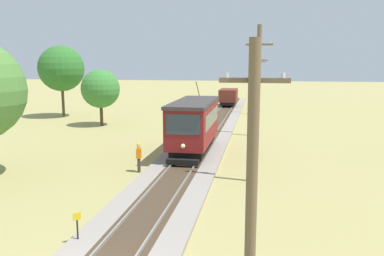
{
  "coord_description": "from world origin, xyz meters",
  "views": [
    {
      "loc": [
        4.52,
        -9.46,
        6.45
      ],
      "look_at": [
        -0.04,
        16.68,
        1.99
      ],
      "focal_mm": 36.61,
      "sensor_mm": 36.0,
      "label": 1
    }
  ],
  "objects_px": {
    "utility_pole_mid": "(259,92)",
    "red_tram": "(194,124)",
    "tree_left_far": "(100,89)",
    "track_worker": "(139,156)",
    "utility_pole_near_tram": "(258,104)",
    "trackside_signal_marker": "(77,226)",
    "freight_car": "(228,97)",
    "utility_pole_foreground": "(251,203)",
    "utility_pole_far": "(259,84)",
    "tree_right_far": "(61,69)"
  },
  "relations": [
    {
      "from": "freight_car",
      "to": "tree_left_far",
      "type": "xyz_separation_m",
      "value": [
        -11.51,
        -19.01,
        2.24
      ]
    },
    {
      "from": "red_tram",
      "to": "trackside_signal_marker",
      "type": "distance_m",
      "value": 14.64
    },
    {
      "from": "track_worker",
      "to": "tree_left_far",
      "type": "bearing_deg",
      "value": 114.95
    },
    {
      "from": "freight_car",
      "to": "utility_pole_mid",
      "type": "bearing_deg",
      "value": -78.72
    },
    {
      "from": "utility_pole_near_tram",
      "to": "tree_left_far",
      "type": "relative_size",
      "value": 1.45
    },
    {
      "from": "red_tram",
      "to": "utility_pole_mid",
      "type": "relative_size",
      "value": 1.13
    },
    {
      "from": "utility_pole_foreground",
      "to": "tree_left_far",
      "type": "bearing_deg",
      "value": 118.08
    },
    {
      "from": "red_tram",
      "to": "utility_pole_foreground",
      "type": "xyz_separation_m",
      "value": [
        4.4,
        -18.89,
        1.37
      ]
    },
    {
      "from": "utility_pole_foreground",
      "to": "utility_pole_far",
      "type": "xyz_separation_m",
      "value": [
        0.0,
        41.34,
        0.23
      ]
    },
    {
      "from": "utility_pole_foreground",
      "to": "trackside_signal_marker",
      "type": "distance_m",
      "value": 8.16
    },
    {
      "from": "utility_pole_mid",
      "to": "red_tram",
      "type": "bearing_deg",
      "value": -119.1
    },
    {
      "from": "trackside_signal_marker",
      "to": "tree_right_far",
      "type": "relative_size",
      "value": 0.14
    },
    {
      "from": "utility_pole_mid",
      "to": "tree_right_far",
      "type": "relative_size",
      "value": 0.9
    },
    {
      "from": "utility_pole_mid",
      "to": "tree_left_far",
      "type": "distance_m",
      "value": 16.2
    },
    {
      "from": "trackside_signal_marker",
      "to": "utility_pole_foreground",
      "type": "bearing_deg",
      "value": -35.65
    },
    {
      "from": "trackside_signal_marker",
      "to": "red_tram",
      "type": "bearing_deg",
      "value": 82.88
    },
    {
      "from": "utility_pole_near_tram",
      "to": "freight_car",
      "type": "bearing_deg",
      "value": 97.01
    },
    {
      "from": "track_worker",
      "to": "tree_left_far",
      "type": "relative_size",
      "value": 0.31
    },
    {
      "from": "utility_pole_near_tram",
      "to": "utility_pole_far",
      "type": "height_order",
      "value": "utility_pole_near_tram"
    },
    {
      "from": "utility_pole_far",
      "to": "trackside_signal_marker",
      "type": "relative_size",
      "value": 6.27
    },
    {
      "from": "tree_left_far",
      "to": "utility_pole_near_tram",
      "type": "bearing_deg",
      "value": -46.5
    },
    {
      "from": "track_worker",
      "to": "trackside_signal_marker",
      "type": "bearing_deg",
      "value": -90.48
    },
    {
      "from": "utility_pole_foreground",
      "to": "utility_pole_far",
      "type": "distance_m",
      "value": 41.34
    },
    {
      "from": "utility_pole_mid",
      "to": "utility_pole_far",
      "type": "distance_m",
      "value": 14.56
    },
    {
      "from": "trackside_signal_marker",
      "to": "tree_right_far",
      "type": "height_order",
      "value": "tree_right_far"
    },
    {
      "from": "tree_left_far",
      "to": "red_tram",
      "type": "bearing_deg",
      "value": -43.51
    },
    {
      "from": "utility_pole_mid",
      "to": "tree_left_far",
      "type": "bearing_deg",
      "value": 169.2
    },
    {
      "from": "utility_pole_far",
      "to": "tree_left_far",
      "type": "height_order",
      "value": "utility_pole_far"
    },
    {
      "from": "freight_car",
      "to": "utility_pole_near_tram",
      "type": "bearing_deg",
      "value": -82.99
    },
    {
      "from": "utility_pole_mid",
      "to": "track_worker",
      "type": "distance_m",
      "value": 14.96
    },
    {
      "from": "red_tram",
      "to": "tree_left_far",
      "type": "relative_size",
      "value": 1.48
    },
    {
      "from": "red_tram",
      "to": "trackside_signal_marker",
      "type": "relative_size",
      "value": 7.24
    },
    {
      "from": "utility_pole_mid",
      "to": "trackside_signal_marker",
      "type": "xyz_separation_m",
      "value": [
        -6.2,
        -22.34,
        -3.2
      ]
    },
    {
      "from": "utility_pole_near_tram",
      "to": "utility_pole_mid",
      "type": "relative_size",
      "value": 1.11
    },
    {
      "from": "utility_pole_near_tram",
      "to": "utility_pole_far",
      "type": "distance_m",
      "value": 28.3
    },
    {
      "from": "freight_car",
      "to": "utility_pole_near_tram",
      "type": "xyz_separation_m",
      "value": [
        4.4,
        -35.78,
        2.72
      ]
    },
    {
      "from": "red_tram",
      "to": "freight_car",
      "type": "bearing_deg",
      "value": 90.01
    },
    {
      "from": "utility_pole_foreground",
      "to": "trackside_signal_marker",
      "type": "bearing_deg",
      "value": 144.35
    },
    {
      "from": "utility_pole_mid",
      "to": "trackside_signal_marker",
      "type": "distance_m",
      "value": 23.4
    },
    {
      "from": "utility_pole_near_tram",
      "to": "red_tram",
      "type": "bearing_deg",
      "value": 126.97
    },
    {
      "from": "tree_right_far",
      "to": "utility_pole_far",
      "type": "bearing_deg",
      "value": 14.92
    },
    {
      "from": "utility_pole_near_tram",
      "to": "tree_left_far",
      "type": "distance_m",
      "value": 23.12
    },
    {
      "from": "freight_car",
      "to": "track_worker",
      "type": "bearing_deg",
      "value": -94.03
    },
    {
      "from": "red_tram",
      "to": "tree_right_far",
      "type": "distance_m",
      "value": 24.99
    },
    {
      "from": "trackside_signal_marker",
      "to": "track_worker",
      "type": "bearing_deg",
      "value": 94.05
    },
    {
      "from": "trackside_signal_marker",
      "to": "tree_right_far",
      "type": "bearing_deg",
      "value": 118.61
    },
    {
      "from": "utility_pole_mid",
      "to": "utility_pole_foreground",
      "type": "bearing_deg",
      "value": -90.0
    },
    {
      "from": "trackside_signal_marker",
      "to": "tree_left_far",
      "type": "height_order",
      "value": "tree_left_far"
    },
    {
      "from": "red_tram",
      "to": "utility_pole_foreground",
      "type": "bearing_deg",
      "value": -76.9
    },
    {
      "from": "red_tram",
      "to": "freight_car",
      "type": "height_order",
      "value": "red_tram"
    }
  ]
}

